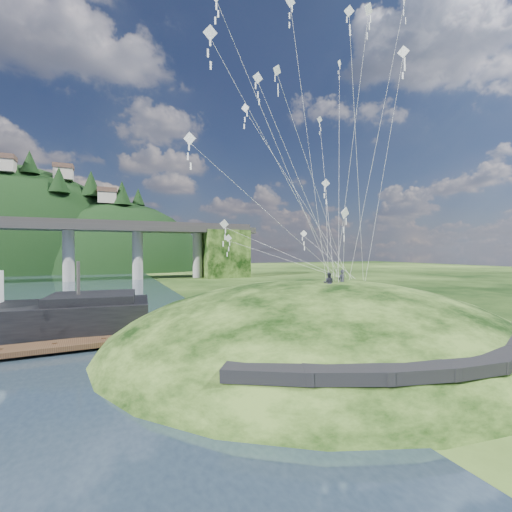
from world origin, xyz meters
name	(u,v)px	position (x,y,z in m)	size (l,w,h in m)	color
ground	(237,360)	(0.00, 0.00, 0.00)	(320.00, 320.00, 0.00)	black
grass_hill	(319,358)	(8.00, 2.00, -1.50)	(36.00, 32.00, 13.00)	black
footpath	(442,357)	(7.46, -9.74, 2.08)	(22.29, 5.84, 0.83)	black
bridge	(18,240)	(-26.46, 70.07, 9.70)	(160.00, 11.00, 15.00)	#2D2B2B
wooden_dock	(104,341)	(-8.43, 7.04, 0.48)	(15.36, 3.15, 1.09)	#352215
kite_flyers	(335,271)	(8.46, 0.59, 5.85)	(2.69, 1.48, 1.94)	#242530
kite_swarm	(294,115)	(5.59, 2.14, 18.29)	(18.30, 16.50, 20.36)	silver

